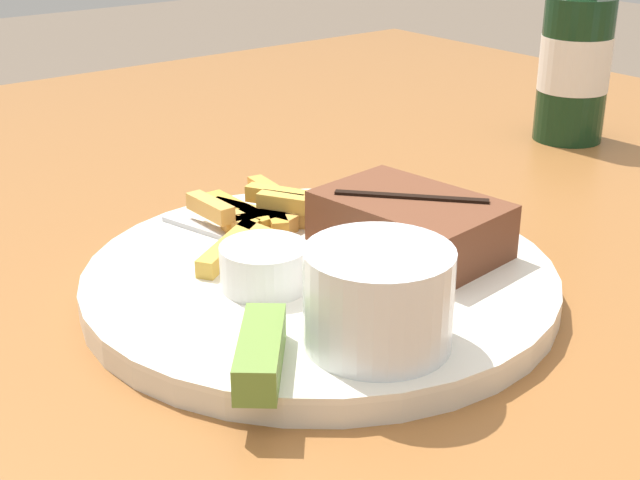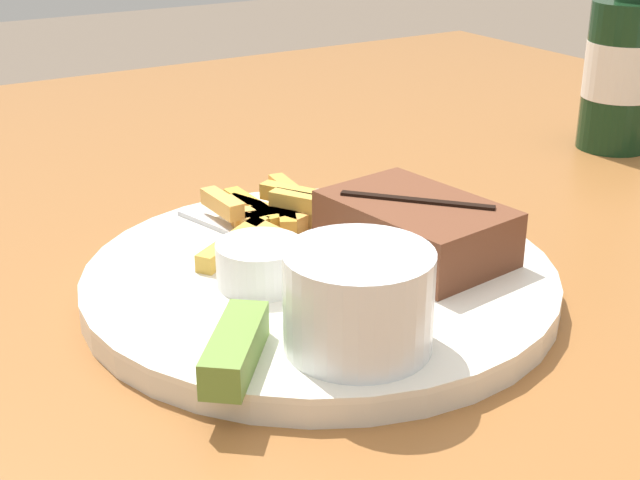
{
  "view_description": "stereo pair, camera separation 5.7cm",
  "coord_description": "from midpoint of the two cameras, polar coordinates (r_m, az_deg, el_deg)",
  "views": [
    {
      "loc": [
        0.42,
        -0.33,
        1.02
      ],
      "look_at": [
        0.0,
        0.0,
        0.79
      ],
      "focal_mm": 50.0,
      "sensor_mm": 36.0,
      "label": 1
    },
    {
      "loc": [
        0.45,
        -0.28,
        1.02
      ],
      "look_at": [
        0.0,
        0.0,
        0.79
      ],
      "focal_mm": 50.0,
      "sensor_mm": 36.0,
      "label": 2
    }
  ],
  "objects": [
    {
      "name": "dipping_sauce_cup",
      "position": [
        0.56,
        -6.81,
        -1.45
      ],
      "size": [
        0.06,
        0.06,
        0.03
      ],
      "color": "silver",
      "rests_on": "dinner_plate"
    },
    {
      "name": "pickle_spear",
      "position": [
        0.47,
        -7.36,
        -7.24
      ],
      "size": [
        0.07,
        0.06,
        0.02
      ],
      "color": "olive",
      "rests_on": "dinner_plate"
    },
    {
      "name": "fork_utensil",
      "position": [
        0.63,
        -8.49,
        0.19
      ],
      "size": [
        0.13,
        0.04,
        0.0
      ],
      "rotation": [
        0.0,
        0.0,
        6.53
      ],
      "color": "#B7B7BC",
      "rests_on": "dinner_plate"
    },
    {
      "name": "steak_portion",
      "position": [
        0.6,
        3.08,
        0.98
      ],
      "size": [
        0.13,
        0.1,
        0.04
      ],
      "color": "brown",
      "rests_on": "dinner_plate"
    },
    {
      "name": "dining_table",
      "position": [
        0.62,
        -2.68,
        -8.55
      ],
      "size": [
        1.44,
        1.45,
        0.75
      ],
      "color": "#935B2D",
      "rests_on": "ground_plane"
    },
    {
      "name": "dinner_plate",
      "position": [
        0.58,
        -2.81,
        -2.67
      ],
      "size": [
        0.31,
        0.31,
        0.02
      ],
      "color": "silver",
      "rests_on": "dining_table"
    },
    {
      "name": "coleslaw_cup",
      "position": [
        0.48,
        0.34,
        -3.44
      ],
      "size": [
        0.08,
        0.08,
        0.06
      ],
      "color": "white",
      "rests_on": "dinner_plate"
    },
    {
      "name": "fries_pile",
      "position": [
        0.65,
        -6.32,
        1.43
      ],
      "size": [
        0.15,
        0.13,
        0.02
      ],
      "color": "gold",
      "rests_on": "dinner_plate"
    },
    {
      "name": "beer_bottle",
      "position": [
        0.93,
        14.31,
        11.11
      ],
      "size": [
        0.07,
        0.07,
        0.23
      ],
      "color": "#143319",
      "rests_on": "dining_table"
    }
  ]
}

